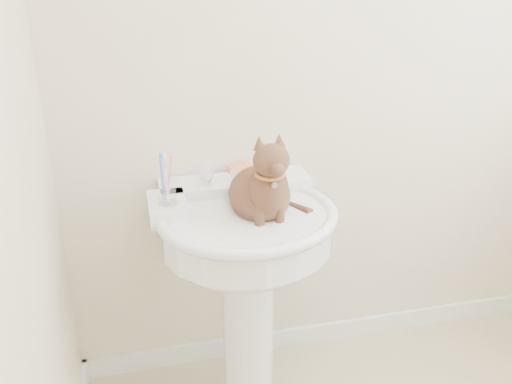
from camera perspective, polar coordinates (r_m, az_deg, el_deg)
wall_back at (r=2.32m, az=8.49°, el=11.19°), size 2.20×0.00×2.50m
baseboard_back at (r=2.85m, az=7.00°, el=-13.03°), size 2.20×0.02×0.09m
pedestal_sink at (r=2.15m, az=-0.91°, el=-5.64°), size 0.65×0.64×0.89m
faucet at (r=2.18m, az=-1.79°, el=1.80°), size 0.28×0.12×0.14m
soap_bar at (r=2.28m, az=-1.35°, el=2.13°), size 0.10×0.08×0.03m
toothbrush_cup at (r=2.05m, az=-8.48°, el=0.06°), size 0.07×0.07×0.18m
cat at (r=2.04m, az=0.63°, el=0.20°), size 0.24×0.30×0.43m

